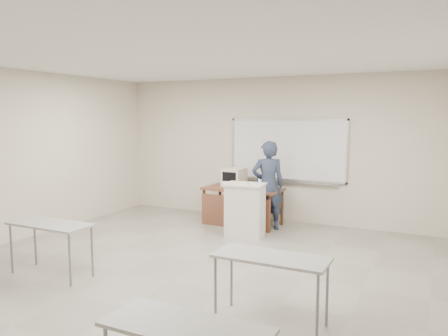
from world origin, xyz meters
The scene contains 10 objects.
floor centered at (0.00, 0.00, -0.01)m, with size 7.00×8.00×0.01m, color gray.
whiteboard centered at (0.30, 3.97, 1.48)m, with size 2.48×0.10×1.31m.
student_desks centered at (0.00, -1.35, 0.67)m, with size 4.40×2.20×0.73m.
instructor_desk centered at (-0.40, 3.19, 0.56)m, with size 1.56×0.78×0.75m.
podium centered at (0.00, 2.50, 0.49)m, with size 0.70×0.51×0.98m.
crt_monitor centered at (-0.65, 3.43, 0.93)m, with size 0.41×0.46×0.39m.
laptop centered at (0.00, 3.46, 0.81)m, with size 0.35×0.32×0.26m.
mouse centered at (0.15, 3.35, 0.77)m, with size 0.09×0.06×0.04m, color gray.
keyboard centered at (-0.15, 2.38, 0.99)m, with size 0.49×0.16×0.03m, color beige.
presenter centered at (0.19, 3.16, 0.86)m, with size 0.63×0.41×1.72m, color black.
Camera 1 is at (3.12, -4.67, 2.17)m, focal length 35.00 mm.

